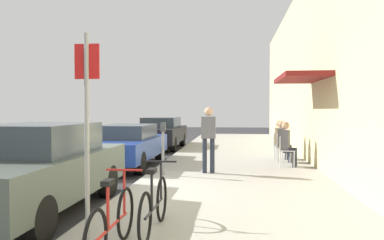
{
  "coord_description": "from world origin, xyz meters",
  "views": [
    {
      "loc": [
        2.26,
        -7.93,
        1.77
      ],
      "look_at": [
        0.67,
        6.08,
        1.38
      ],
      "focal_mm": 36.0,
      "sensor_mm": 36.0,
      "label": 1
    }
  ],
  "objects_px": {
    "parked_car_1": "(126,145)",
    "seated_patron_1": "(283,140)",
    "cafe_chair_2": "(279,144)",
    "parked_car_0": "(37,168)",
    "parking_meter": "(163,145)",
    "cafe_chair_1": "(281,146)",
    "parked_car_2": "(161,132)",
    "street_sign": "(87,120)",
    "cafe_chair_0": "(285,149)",
    "pedestrian_standing": "(209,134)",
    "seated_patron_0": "(288,142)",
    "bicycle_1": "(154,206)",
    "bicycle_0": "(112,223)",
    "seated_patron_2": "(281,138)"
  },
  "relations": [
    {
      "from": "parking_meter",
      "to": "cafe_chair_2",
      "type": "distance_m",
      "value": 4.83
    },
    {
      "from": "seated_patron_2",
      "to": "pedestrian_standing",
      "type": "xyz_separation_m",
      "value": [
        -2.19,
        -3.11,
        0.3
      ]
    },
    {
      "from": "parked_car_0",
      "to": "cafe_chair_1",
      "type": "distance_m",
      "value": 7.76
    },
    {
      "from": "parked_car_0",
      "to": "parked_car_2",
      "type": "bearing_deg",
      "value": 90.0
    },
    {
      "from": "bicycle_0",
      "to": "cafe_chair_1",
      "type": "xyz_separation_m",
      "value": [
        2.82,
        8.06,
        0.14
      ]
    },
    {
      "from": "parked_car_2",
      "to": "cafe_chair_1",
      "type": "bearing_deg",
      "value": -45.2
    },
    {
      "from": "parked_car_0",
      "to": "bicycle_1",
      "type": "height_order",
      "value": "parked_car_0"
    },
    {
      "from": "parked_car_0",
      "to": "cafe_chair_1",
      "type": "bearing_deg",
      "value": 51.87
    },
    {
      "from": "bicycle_1",
      "to": "seated_patron_1",
      "type": "xyz_separation_m",
      "value": [
        2.57,
        7.23,
        0.34
      ]
    },
    {
      "from": "parked_car_1",
      "to": "seated_patron_1",
      "type": "bearing_deg",
      "value": 8.92
    },
    {
      "from": "bicycle_0",
      "to": "cafe_chair_2",
      "type": "distance_m",
      "value": 9.28
    },
    {
      "from": "cafe_chair_1",
      "to": "seated_patron_1",
      "type": "height_order",
      "value": "seated_patron_1"
    },
    {
      "from": "parked_car_1",
      "to": "cafe_chair_2",
      "type": "distance_m",
      "value": 5.03
    },
    {
      "from": "seated_patron_0",
      "to": "parked_car_2",
      "type": "bearing_deg",
      "value": 129.99
    },
    {
      "from": "parked_car_2",
      "to": "parking_meter",
      "type": "relative_size",
      "value": 3.33
    },
    {
      "from": "street_sign",
      "to": "bicycle_0",
      "type": "distance_m",
      "value": 1.33
    },
    {
      "from": "street_sign",
      "to": "parked_car_0",
      "type": "bearing_deg",
      "value": 134.76
    },
    {
      "from": "parked_car_0",
      "to": "parking_meter",
      "type": "distance_m",
      "value": 3.65
    },
    {
      "from": "street_sign",
      "to": "cafe_chair_1",
      "type": "bearing_deg",
      "value": 66.64
    },
    {
      "from": "seated_patron_0",
      "to": "cafe_chair_2",
      "type": "relative_size",
      "value": 1.48
    },
    {
      "from": "seated_patron_1",
      "to": "seated_patron_2",
      "type": "relative_size",
      "value": 1.0
    },
    {
      "from": "parked_car_2",
      "to": "bicycle_1",
      "type": "height_order",
      "value": "parked_car_2"
    },
    {
      "from": "bicycle_1",
      "to": "seated_patron_0",
      "type": "height_order",
      "value": "seated_patron_0"
    },
    {
      "from": "parked_car_1",
      "to": "street_sign",
      "type": "distance_m",
      "value": 7.07
    },
    {
      "from": "cafe_chair_0",
      "to": "parking_meter",
      "type": "bearing_deg",
      "value": -150.17
    },
    {
      "from": "parking_meter",
      "to": "bicycle_1",
      "type": "relative_size",
      "value": 0.77
    },
    {
      "from": "cafe_chair_0",
      "to": "seated_patron_0",
      "type": "relative_size",
      "value": 0.67
    },
    {
      "from": "parked_car_2",
      "to": "cafe_chair_1",
      "type": "distance_m",
      "value": 6.8
    },
    {
      "from": "street_sign",
      "to": "pedestrian_standing",
      "type": "relative_size",
      "value": 1.53
    },
    {
      "from": "cafe_chair_0",
      "to": "pedestrian_standing",
      "type": "relative_size",
      "value": 0.51
    },
    {
      "from": "parked_car_2",
      "to": "street_sign",
      "type": "height_order",
      "value": "street_sign"
    },
    {
      "from": "seated_patron_0",
      "to": "cafe_chair_0",
      "type": "bearing_deg",
      "value": 164.47
    },
    {
      "from": "cafe_chair_0",
      "to": "cafe_chair_2",
      "type": "bearing_deg",
      "value": 90.02
    },
    {
      "from": "cafe_chair_0",
      "to": "seated_patron_2",
      "type": "relative_size",
      "value": 0.67
    },
    {
      "from": "parked_car_1",
      "to": "parked_car_2",
      "type": "distance_m",
      "value": 5.59
    },
    {
      "from": "parked_car_0",
      "to": "parking_meter",
      "type": "height_order",
      "value": "parked_car_0"
    },
    {
      "from": "parked_car_1",
      "to": "cafe_chair_2",
      "type": "xyz_separation_m",
      "value": [
        4.79,
        1.54,
        -0.06
      ]
    },
    {
      "from": "street_sign",
      "to": "seated_patron_2",
      "type": "bearing_deg",
      "value": 68.2
    },
    {
      "from": "parking_meter",
      "to": "cafe_chair_1",
      "type": "height_order",
      "value": "parking_meter"
    },
    {
      "from": "parked_car_1",
      "to": "seated_patron_1",
      "type": "distance_m",
      "value": 4.91
    },
    {
      "from": "seated_patron_0",
      "to": "pedestrian_standing",
      "type": "bearing_deg",
      "value": -147.45
    },
    {
      "from": "seated_patron_1",
      "to": "cafe_chair_2",
      "type": "bearing_deg",
      "value": 94.25
    },
    {
      "from": "parked_car_1",
      "to": "bicycle_0",
      "type": "xyz_separation_m",
      "value": [
        1.97,
        -7.29,
        -0.21
      ]
    },
    {
      "from": "parked_car_0",
      "to": "cafe_chair_0",
      "type": "distance_m",
      "value": 7.04
    },
    {
      "from": "parked_car_1",
      "to": "cafe_chair_0",
      "type": "height_order",
      "value": "parked_car_1"
    },
    {
      "from": "cafe_chair_1",
      "to": "seated_patron_2",
      "type": "height_order",
      "value": "seated_patron_2"
    },
    {
      "from": "parked_car_1",
      "to": "parking_meter",
      "type": "height_order",
      "value": "parking_meter"
    },
    {
      "from": "parked_car_0",
      "to": "parked_car_1",
      "type": "distance_m",
      "value": 5.33
    },
    {
      "from": "street_sign",
      "to": "seated_patron_0",
      "type": "relative_size",
      "value": 2.02
    },
    {
      "from": "cafe_chair_0",
      "to": "cafe_chair_2",
      "type": "xyz_separation_m",
      "value": [
        -0.0,
        1.71,
        0.0
      ]
    }
  ]
}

